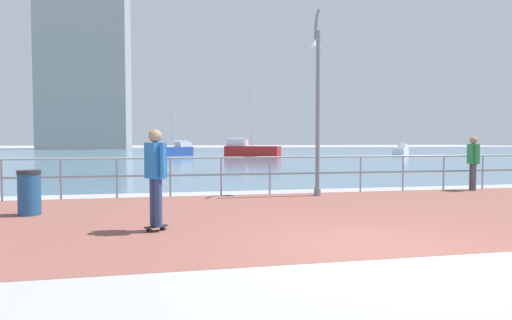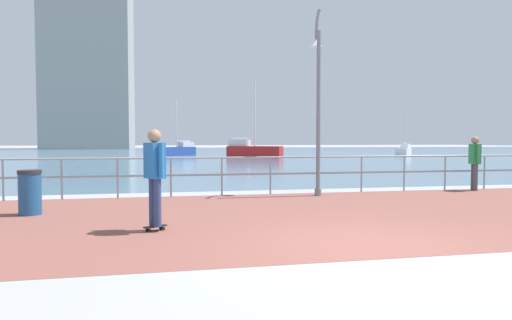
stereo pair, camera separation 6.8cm
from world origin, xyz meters
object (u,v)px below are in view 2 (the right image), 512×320
lamppost (318,94)px  sailboat_red (253,151)px  trash_bin (30,192)px  sailboat_blue (178,150)px  bystander (475,159)px  sailboat_ivory (404,151)px  skateboarder (155,170)px

lamppost → sailboat_red: 26.93m
trash_bin → sailboat_blue: bearing=84.3°
bystander → trash_bin: bearing=-170.4°
sailboat_ivory → sailboat_blue: size_ratio=0.87×
sailboat_ivory → sailboat_red: (-17.24, -3.84, 0.17)m
skateboarder → bystander: bearing=23.9°
sailboat_blue → skateboarder: bearing=-91.5°
sailboat_ivory → trash_bin: bearing=-130.2°
skateboarder → sailboat_red: bearing=76.2°
bystander → lamppost: bearing=-179.0°
sailboat_red → skateboarder: bearing=-103.8°
bystander → sailboat_blue: bearing=104.0°
sailboat_ivory → sailboat_blue: bearing=171.6°
trash_bin → sailboat_blue: 36.15m
bystander → sailboat_blue: 34.98m
lamppost → sailboat_red: (3.25, 26.65, -2.18)m
lamppost → sailboat_blue: size_ratio=0.86×
bystander → trash_bin: (-12.02, -2.03, -0.51)m
lamppost → bystander: bearing=1.0°
lamppost → trash_bin: (-6.91, -1.95, -2.38)m
bystander → skateboarder: bearing=-156.1°
lamppost → skateboarder: lamppost is taller
bystander → sailboat_ivory: bearing=63.2°
lamppost → bystander: size_ratio=3.09×
sailboat_ivory → sailboat_blue: sailboat_blue is taller
sailboat_ivory → lamppost: bearing=-123.9°
sailboat_blue → bystander: bearing=-76.0°
trash_bin → sailboat_ivory: size_ratio=0.18×
lamppost → sailboat_ivory: (20.49, 30.49, -2.35)m
skateboarder → sailboat_ivory: size_ratio=0.33×
lamppost → trash_bin: 7.57m
lamppost → bystander: lamppost is taller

